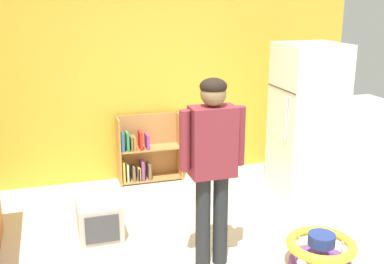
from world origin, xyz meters
The scene contains 7 objects.
ground_plane centered at (0.00, 0.00, 0.00)m, with size 12.00×12.00×0.00m, color beige.
back_wall centered at (0.00, 2.33, 1.35)m, with size 5.20×0.06×2.70m, color gold.
refrigerator centered at (1.51, 1.23, 0.89)m, with size 0.73×0.68×1.78m.
bookshelf centered at (-0.24, 2.14, 0.37)m, with size 0.80×0.28×0.85m.
standing_person centered at (-0.08, 0.02, 1.01)m, with size 0.57×0.22×1.67m.
baby_walker centered at (0.81, -0.32, 0.16)m, with size 0.60×0.60×0.32m.
pet_carrier centered at (-0.97, 0.86, 0.18)m, with size 0.42×0.55×0.36m.
Camera 1 is at (-1.33, -3.53, 2.31)m, focal length 44.66 mm.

